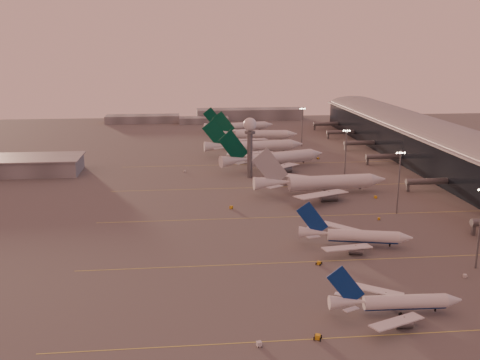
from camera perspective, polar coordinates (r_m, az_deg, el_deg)
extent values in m
plane|color=#4E4B4B|center=(163.20, 4.34, -9.74)|extent=(700.00, 700.00, 0.00)
cube|color=#DCD64D|center=(141.82, 19.39, -14.39)|extent=(180.00, 0.25, 0.02)
cube|color=#DCD64D|center=(179.49, 13.32, -7.83)|extent=(180.00, 0.25, 0.02)
cube|color=#DCD64D|center=(219.93, 9.53, -3.56)|extent=(180.00, 0.25, 0.02)
cube|color=#DCD64D|center=(261.86, 6.96, -0.63)|extent=(180.00, 0.25, 0.02)
cube|color=#DCD64D|center=(309.46, 4.93, 1.69)|extent=(180.00, 0.25, 0.02)
cube|color=black|center=(295.89, 21.48, 1.97)|extent=(36.00, 360.00, 18.00)
cylinder|color=slate|center=(294.31, 21.64, 3.68)|extent=(10.08, 360.00, 10.08)
cube|color=slate|center=(294.28, 21.64, 3.72)|extent=(40.00, 362.00, 0.80)
cube|color=#5A5C62|center=(210.94, 22.63, -4.62)|extent=(1.20, 1.20, 4.40)
cylinder|color=#5A5C62|center=(264.49, 18.72, -0.13)|extent=(22.00, 2.80, 2.80)
cube|color=#5A5C62|center=(261.06, 16.68, -0.67)|extent=(1.20, 1.20, 4.40)
cylinder|color=#5A5C62|center=(314.94, 14.57, 2.34)|extent=(22.00, 2.80, 2.80)
cube|color=#5A5C62|center=(312.06, 12.82, 1.90)|extent=(1.20, 1.20, 4.40)
cylinder|color=#5A5C62|center=(353.87, 12.23, 3.71)|extent=(22.00, 2.80, 2.80)
cube|color=#5A5C62|center=(351.31, 10.66, 3.33)|extent=(1.20, 1.20, 4.40)
cylinder|color=#5A5C62|center=(393.43, 10.36, 4.81)|extent=(22.00, 2.80, 2.80)
cube|color=#5A5C62|center=(391.13, 8.93, 4.47)|extent=(1.20, 1.20, 4.40)
cylinder|color=#5A5C62|center=(431.54, 8.89, 5.66)|extent=(22.00, 2.80, 2.80)
cube|color=#5A5C62|center=(429.44, 7.59, 5.36)|extent=(1.20, 1.20, 4.40)
cylinder|color=#5A5C62|center=(274.38, 1.01, 2.50)|extent=(2.60, 2.60, 22.00)
cylinder|color=#5A5C62|center=(272.33, 1.02, 4.87)|extent=(5.20, 5.20, 1.20)
sphere|color=silver|center=(271.74, 1.02, 5.68)|extent=(6.40, 6.40, 6.40)
cylinder|color=#5A5C62|center=(271.24, 1.02, 6.46)|extent=(0.16, 0.16, 2.00)
cylinder|color=#5A5C62|center=(178.04, 23.18, -4.52)|extent=(0.56, 0.56, 25.00)
sphere|color=#FFEABF|center=(174.21, 23.11, -0.93)|extent=(0.56, 0.56, 0.56)
cylinder|color=#5A5C62|center=(224.46, 15.83, -0.24)|extent=(0.56, 0.56, 25.00)
cube|color=#5A5C62|center=(221.94, 16.03, 2.77)|extent=(3.60, 0.25, 0.25)
sphere|color=#FFEABF|center=(221.46, 15.66, 2.66)|extent=(0.56, 0.56, 0.56)
sphere|color=#FFEABF|center=(221.83, 15.91, 2.67)|extent=(0.56, 0.56, 0.56)
sphere|color=#FFEABF|center=(222.20, 16.15, 2.67)|extent=(0.56, 0.56, 0.56)
sphere|color=#FFEABF|center=(222.58, 16.38, 2.67)|extent=(0.56, 0.56, 0.56)
cylinder|color=#5A5C62|center=(273.54, 10.67, 2.54)|extent=(0.56, 0.56, 25.00)
cube|color=#5A5C62|center=(271.48, 10.78, 5.03)|extent=(3.60, 0.25, 0.25)
sphere|color=#FFEABF|center=(271.11, 10.47, 4.94)|extent=(0.56, 0.56, 0.56)
sphere|color=#FFEABF|center=(271.39, 10.68, 4.94)|extent=(0.56, 0.56, 0.56)
sphere|color=#FFEABF|center=(271.68, 10.88, 4.94)|extent=(0.56, 0.56, 0.56)
sphere|color=#FFEABF|center=(271.97, 11.08, 4.94)|extent=(0.56, 0.56, 0.56)
cylinder|color=#5A5C62|center=(358.99, 6.32, 5.38)|extent=(0.56, 0.56, 25.00)
cube|color=#5A5C62|center=(357.42, 6.37, 7.28)|extent=(3.60, 0.25, 0.25)
sphere|color=#FFEABF|center=(357.15, 6.14, 7.22)|extent=(0.56, 0.56, 0.56)
sphere|color=#FFEABF|center=(357.36, 6.29, 7.22)|extent=(0.56, 0.56, 0.56)
sphere|color=#FFEABF|center=(357.57, 6.45, 7.22)|extent=(0.56, 0.56, 0.56)
sphere|color=#FFEABF|center=(357.78, 6.61, 7.22)|extent=(0.56, 0.56, 0.56)
cube|color=slate|center=(472.25, -9.86, 6.14)|extent=(60.00, 18.00, 6.00)
cube|color=slate|center=(484.26, 0.96, 6.72)|extent=(90.00, 20.00, 9.00)
cube|color=slate|center=(461.61, -3.70, 6.08)|extent=(40.00, 15.00, 5.00)
cylinder|color=silver|center=(146.53, 16.41, -11.95)|extent=(20.67, 4.16, 3.50)
cylinder|color=navy|center=(146.87, 16.39, -12.23)|extent=(20.23, 3.17, 2.52)
cone|color=silver|center=(151.11, 20.87, -11.50)|extent=(4.09, 3.63, 3.50)
cone|color=silver|center=(142.09, 10.77, -12.26)|extent=(8.73, 3.78, 3.50)
cube|color=silver|center=(137.96, 15.62, -13.88)|extent=(14.87, 9.65, 1.10)
cylinder|color=slate|center=(141.19, 16.29, -13.98)|extent=(4.05, 2.40, 2.28)
cube|color=slate|center=(140.74, 16.32, -13.63)|extent=(0.28, 0.24, 1.40)
cube|color=silver|center=(152.54, 13.46, -10.94)|extent=(14.62, 10.39, 1.10)
cylinder|color=slate|center=(152.22, 14.57, -11.73)|extent=(4.05, 2.40, 2.28)
cube|color=slate|center=(151.80, 14.59, -11.40)|extent=(0.28, 0.24, 1.40)
cube|color=navy|center=(140.15, 10.67, -10.68)|extent=(9.62, 0.63, 10.44)
cube|color=silver|center=(138.63, 11.20, -12.94)|extent=(4.24, 2.99, 0.23)
cube|color=silver|center=(145.52, 10.38, -11.54)|extent=(4.22, 3.18, 0.23)
cylinder|color=black|center=(150.37, 19.21, -12.50)|extent=(0.46, 0.46, 0.92)
cylinder|color=black|center=(148.71, 15.46, -12.49)|extent=(1.03, 0.49, 1.01)
cylinder|color=black|center=(145.32, 15.99, -13.18)|extent=(1.03, 0.49, 1.01)
cylinder|color=silver|center=(188.03, 12.39, -5.74)|extent=(23.02, 8.97, 3.87)
cylinder|color=navy|center=(188.32, 12.37, -5.99)|extent=(22.32, 7.82, 2.79)
cone|color=silver|center=(189.79, 16.49, -5.81)|extent=(5.17, 4.78, 3.87)
cone|color=silver|center=(187.04, 7.45, -5.47)|extent=(10.17, 5.95, 3.87)
cube|color=silver|center=(178.89, 10.83, -6.92)|extent=(16.87, 7.87, 1.22)
cylinder|color=slate|center=(181.82, 11.65, -7.21)|extent=(4.86, 3.46, 2.52)
cube|color=slate|center=(181.44, 11.66, -6.89)|extent=(0.36, 0.32, 1.55)
cube|color=silver|center=(196.79, 10.52, -4.96)|extent=(14.88, 13.71, 1.22)
cylinder|color=slate|center=(195.43, 11.35, -5.68)|extent=(4.86, 3.46, 2.52)
cube|color=slate|center=(195.07, 11.36, -5.38)|extent=(0.36, 0.32, 1.55)
cube|color=navy|center=(185.51, 7.34, -4.07)|extent=(10.42, 2.78, 11.54)
cube|color=silver|center=(182.86, 7.45, -5.90)|extent=(4.66, 2.58, 0.25)
cube|color=silver|center=(191.17, 7.46, -5.01)|extent=(4.45, 4.06, 0.25)
cylinder|color=black|center=(189.93, 14.96, -6.54)|extent=(0.51, 0.51, 1.02)
cylinder|color=black|center=(190.84, 11.74, -6.24)|extent=(1.21, 0.75, 1.12)
cylinder|color=black|center=(186.65, 11.84, -6.71)|extent=(1.21, 0.75, 1.12)
cylinder|color=silver|center=(249.95, 9.13, -0.46)|extent=(37.56, 8.61, 5.82)
cylinder|color=silver|center=(250.28, 9.11, -0.75)|extent=(36.70, 6.93, 4.19)
cone|color=silver|center=(258.05, 13.79, -0.23)|extent=(7.62, 6.34, 5.82)
cone|color=silver|center=(242.45, 3.23, -0.57)|extent=(16.01, 6.98, 5.82)
cube|color=silver|center=(233.19, 8.25, -1.73)|extent=(25.89, 19.52, 1.73)
cylinder|color=slate|center=(238.58, 8.98, -1.99)|extent=(7.47, 4.31, 3.78)
cube|color=slate|center=(238.22, 9.00, -1.68)|extent=(0.30, 0.26, 2.33)
cube|color=silver|center=(261.74, 6.13, 0.07)|extent=(26.96, 16.40, 1.73)
cylinder|color=slate|center=(260.21, 7.29, -0.59)|extent=(7.47, 4.31, 3.78)
cube|color=slate|center=(259.88, 7.30, -0.30)|extent=(0.30, 0.26, 2.33)
cube|color=#9B9DA2|center=(240.64, 3.07, 1.00)|extent=(16.10, 1.54, 17.26)
cube|color=silver|center=(235.57, 3.56, -0.97)|extent=(7.58, 5.97, 0.23)
cube|color=silver|center=(249.14, 2.77, -0.13)|extent=(7.69, 5.17, 0.23)
cylinder|color=black|center=(255.79, 12.09, -1.09)|extent=(0.47, 0.47, 0.94)
cylinder|color=black|center=(251.77, 8.30, -1.15)|extent=(1.06, 0.55, 1.03)
cylinder|color=black|center=(248.00, 8.60, -1.39)|extent=(1.06, 0.55, 1.03)
cylinder|color=silver|center=(298.21, 4.14, 2.07)|extent=(37.40, 18.33, 6.06)
cylinder|color=silver|center=(298.49, 4.13, 1.82)|extent=(36.12, 16.48, 4.36)
cone|color=silver|center=(309.72, 7.75, 2.43)|extent=(8.88, 8.15, 6.06)
cone|color=silver|center=(286.05, -0.51, 1.75)|extent=(16.87, 11.00, 6.06)
cube|color=silver|center=(280.56, 4.08, 1.10)|extent=(23.03, 24.41, 1.79)
cylinder|color=slate|center=(286.50, 4.51, 0.85)|extent=(8.17, 6.15, 3.94)
cube|color=slate|center=(286.18, 4.51, 1.13)|extent=(0.38, 0.35, 2.42)
cube|color=silver|center=(307.76, 1.18, 2.28)|extent=(27.89, 10.21, 1.79)
cylinder|color=slate|center=(307.09, 2.26, 1.77)|extent=(8.17, 6.15, 3.94)
cube|color=slate|center=(306.79, 2.26, 2.03)|extent=(0.38, 0.35, 2.42)
cube|color=#023C28|center=(284.28, -0.65, 3.16)|extent=(15.81, 5.95, 17.92)
cube|color=silver|center=(279.48, 0.08, 1.50)|extent=(7.03, 7.10, 0.26)
cube|color=silver|center=(292.36, -1.16, 2.05)|extent=(7.52, 3.51, 0.26)
cylinder|color=black|center=(306.18, 6.45, 1.62)|extent=(0.52, 0.52, 1.04)
cylinder|color=black|center=(299.50, 3.41, 1.41)|extent=(1.26, 0.88, 1.15)
cylinder|color=black|center=(295.58, 3.84, 1.24)|extent=(1.26, 0.88, 1.15)
cylinder|color=silver|center=(332.08, 2.15, 3.31)|extent=(37.29, 10.07, 5.94)
cylinder|color=silver|center=(332.33, 2.15, 3.08)|extent=(36.37, 8.33, 4.28)
cone|color=silver|center=(338.19, 5.77, 3.44)|extent=(7.76, 6.71, 5.94)
cone|color=silver|center=(326.46, -2.30, 3.26)|extent=(16.03, 7.65, 5.94)
cube|color=silver|center=(315.35, 1.25, 2.55)|extent=(25.57, 20.26, 1.76)
cylinder|color=slate|center=(320.39, 1.88, 2.28)|extent=(7.52, 4.64, 3.86)
cube|color=slate|center=(320.11, 1.88, 2.53)|extent=(0.33, 0.29, 2.38)
cube|color=silver|center=(345.01, 0.04, 3.55)|extent=(27.17, 15.58, 1.76)
cylinder|color=slate|center=(342.94, 0.91, 3.07)|extent=(7.52, 4.64, 3.86)
cube|color=slate|center=(342.68, 0.91, 3.30)|extent=(0.33, 0.29, 2.38)
cube|color=#023C28|center=(325.09, -2.45, 4.48)|extent=(16.29, 2.20, 17.59)
cube|color=silver|center=(319.49, -2.13, 3.05)|extent=(7.45, 6.09, 0.26)
cube|color=silver|center=(333.30, -2.57, 3.50)|extent=(7.62, 4.90, 0.26)
cylinder|color=black|center=(336.51, 4.46, 2.78)|extent=(0.51, 0.51, 1.02)
cylinder|color=black|center=(334.20, 1.55, 2.75)|extent=(1.18, 0.64, 1.13)
cylinder|color=black|center=(329.91, 1.74, 2.60)|extent=(1.18, 0.64, 1.13)
cylinder|color=silver|center=(374.83, 2.18, 4.49)|extent=(34.77, 8.27, 5.55)
cylinder|color=silver|center=(375.03, 2.18, 4.30)|extent=(33.96, 6.66, 4.00)
cone|color=silver|center=(376.64, 5.32, 4.49)|extent=(7.08, 6.07, 5.55)
cone|color=silver|center=(374.01, -1.57, 4.58)|extent=(14.84, 6.68, 5.55)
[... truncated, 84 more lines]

